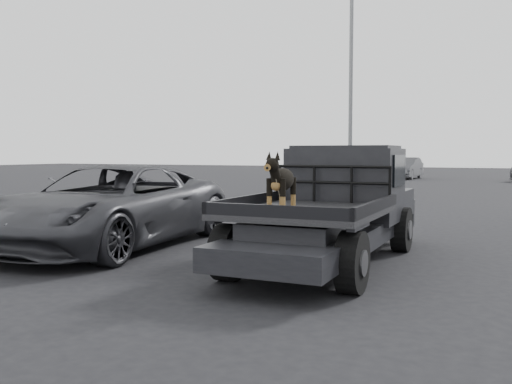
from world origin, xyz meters
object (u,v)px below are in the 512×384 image
at_px(flatbed_ute, 328,233).
at_px(floodlight_near, 352,18).
at_px(parked_suv, 111,206).
at_px(dog, 282,184).
at_px(distant_car_a, 405,168).

height_order(flatbed_ute, floodlight_near, floodlight_near).
xyz_separation_m(flatbed_ute, parked_suv, (-3.97, -0.19, 0.27)).
xyz_separation_m(dog, floodlight_near, (-4.33, 19.10, 6.48)).
bearing_deg(distant_car_a, dog, -79.96).
distance_m(flatbed_ute, dog, 1.85).
relative_size(dog, floodlight_near, 0.05).
bearing_deg(distant_car_a, parked_suv, -87.24).
bearing_deg(floodlight_near, flatbed_ute, -75.75).
bearing_deg(dog, floodlight_near, 102.77).
bearing_deg(distant_car_a, floodlight_near, -89.90).
xyz_separation_m(parked_suv, distant_car_a, (0.10, 28.89, -0.05)).
xyz_separation_m(dog, parked_suv, (-3.87, 1.46, -0.56)).
relative_size(distant_car_a, floodlight_near, 0.29).
distance_m(flatbed_ute, floodlight_near, 19.44).
xyz_separation_m(flatbed_ute, distant_car_a, (-3.87, 28.70, 0.22)).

